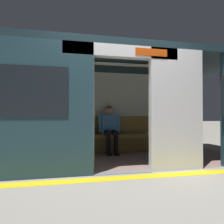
{
  "coord_description": "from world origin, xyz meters",
  "views": [
    {
      "loc": [
        0.98,
        3.53,
        0.94
      ],
      "look_at": [
        -0.09,
        -1.13,
        1.02
      ],
      "focal_mm": 35.51,
      "sensor_mm": 36.0,
      "label": 1
    }
  ],
  "objects_px": {
    "person_seated": "(110,126)",
    "bench_seat": "(101,139)",
    "grab_pole_door": "(93,110)",
    "train_car": "(105,92)",
    "book": "(123,133)",
    "handbag": "(90,131)"
  },
  "relations": [
    {
      "from": "bench_seat",
      "to": "book",
      "type": "relative_size",
      "value": 11.6
    },
    {
      "from": "handbag",
      "to": "grab_pole_door",
      "type": "relative_size",
      "value": 0.13
    },
    {
      "from": "train_car",
      "to": "book",
      "type": "relative_size",
      "value": 29.09
    },
    {
      "from": "person_seated",
      "to": "bench_seat",
      "type": "bearing_deg",
      "value": -13.54
    },
    {
      "from": "person_seated",
      "to": "train_car",
      "type": "bearing_deg",
      "value": 71.81
    },
    {
      "from": "person_seated",
      "to": "book",
      "type": "xyz_separation_m",
      "value": [
        -0.37,
        -0.11,
        -0.2
      ]
    },
    {
      "from": "person_seated",
      "to": "grab_pole_door",
      "type": "xyz_separation_m",
      "value": [
        0.64,
        1.56,
        0.35
      ]
    },
    {
      "from": "handbag",
      "to": "person_seated",
      "type": "bearing_deg",
      "value": 165.19
    },
    {
      "from": "person_seated",
      "to": "book",
      "type": "bearing_deg",
      "value": -164.13
    },
    {
      "from": "train_car",
      "to": "handbag",
      "type": "height_order",
      "value": "train_car"
    },
    {
      "from": "grab_pole_door",
      "to": "train_car",
      "type": "bearing_deg",
      "value": -116.89
    },
    {
      "from": "train_car",
      "to": "bench_seat",
      "type": "height_order",
      "value": "train_car"
    },
    {
      "from": "grab_pole_door",
      "to": "book",
      "type": "bearing_deg",
      "value": -121.19
    },
    {
      "from": "bench_seat",
      "to": "grab_pole_door",
      "type": "xyz_separation_m",
      "value": [
        0.42,
        1.62,
        0.68
      ]
    },
    {
      "from": "person_seated",
      "to": "book",
      "type": "distance_m",
      "value": 0.44
    },
    {
      "from": "train_car",
      "to": "book",
      "type": "height_order",
      "value": "train_car"
    },
    {
      "from": "handbag",
      "to": "grab_pole_door",
      "type": "xyz_separation_m",
      "value": [
        0.17,
        1.69,
        0.49
      ]
    },
    {
      "from": "book",
      "to": "grab_pole_door",
      "type": "bearing_deg",
      "value": 58.6
    },
    {
      "from": "train_car",
      "to": "book",
      "type": "xyz_separation_m",
      "value": [
        -0.65,
        -0.96,
        -0.97
      ]
    },
    {
      "from": "bench_seat",
      "to": "grab_pole_door",
      "type": "bearing_deg",
      "value": 75.28
    },
    {
      "from": "bench_seat",
      "to": "book",
      "type": "height_order",
      "value": "book"
    },
    {
      "from": "bench_seat",
      "to": "person_seated",
      "type": "height_order",
      "value": "person_seated"
    }
  ]
}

